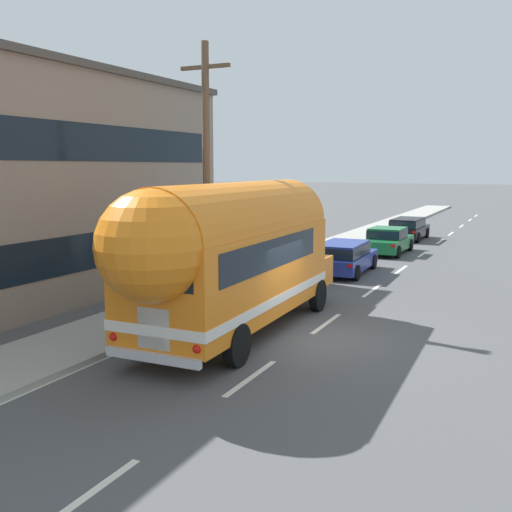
# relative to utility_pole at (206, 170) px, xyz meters

# --- Properties ---
(ground_plane) EXTENTS (300.00, 300.00, 0.00)m
(ground_plane) POSITION_rel_utility_pole_xyz_m (4.60, -2.67, -4.42)
(ground_plane) COLOR #4C4C4F
(lane_markings) EXTENTS (3.85, 80.00, 0.01)m
(lane_markings) POSITION_rel_utility_pole_xyz_m (1.98, 10.16, -4.42)
(lane_markings) COLOR silver
(lane_markings) RESTS_ON ground
(sidewalk_slab) EXTENTS (2.67, 90.00, 0.15)m
(sidewalk_slab) POSITION_rel_utility_pole_xyz_m (-0.46, 7.33, -4.35)
(sidewalk_slab) COLOR #9E9B93
(sidewalk_slab) RESTS_ON ground
(utility_pole) EXTENTS (1.80, 0.24, 8.50)m
(utility_pole) POSITION_rel_utility_pole_xyz_m (0.00, 0.00, 0.00)
(utility_pole) COLOR brown
(utility_pole) RESTS_ON ground
(painted_bus) EXTENTS (2.76, 10.30, 4.12)m
(painted_bus) POSITION_rel_utility_pole_xyz_m (2.76, -3.53, -2.12)
(painted_bus) COLOR orange
(painted_bus) RESTS_ON ground
(car_lead) EXTENTS (2.08, 4.49, 1.37)m
(car_lead) POSITION_rel_utility_pole_xyz_m (2.60, 6.95, -3.64)
(car_lead) COLOR navy
(car_lead) RESTS_ON ground
(car_second) EXTENTS (2.01, 4.37, 1.37)m
(car_second) POSITION_rel_utility_pole_xyz_m (2.86, 13.70, -3.69)
(car_second) COLOR #196633
(car_second) RESTS_ON ground
(car_third) EXTENTS (1.93, 4.31, 1.37)m
(car_third) POSITION_rel_utility_pole_xyz_m (2.65, 20.05, -3.63)
(car_third) COLOR black
(car_third) RESTS_ON ground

